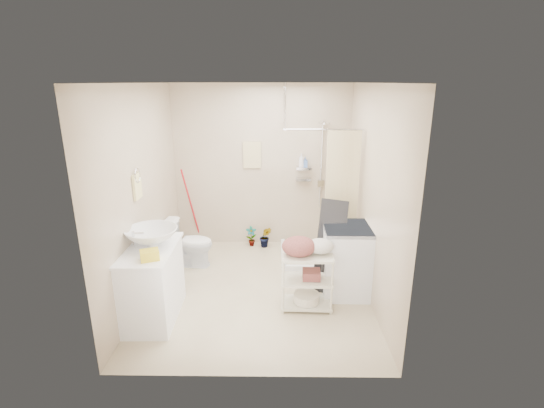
{
  "coord_description": "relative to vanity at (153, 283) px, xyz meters",
  "views": [
    {
      "loc": [
        0.24,
        -4.6,
        2.61
      ],
      "look_at": [
        0.18,
        0.25,
        1.1
      ],
      "focal_mm": 26.0,
      "sensor_mm": 36.0,
      "label": 1
    }
  ],
  "objects": [
    {
      "name": "shower",
      "position": [
        2.01,
        1.68,
        0.62
      ],
      "size": [
        1.1,
        1.1,
        2.1
      ],
      "primitive_type": null,
      "color": "silver",
      "rests_on": "ground"
    },
    {
      "name": "floor",
      "position": [
        1.16,
        0.63,
        -0.43
      ],
      "size": [
        3.2,
        3.2,
        0.0
      ],
      "primitive_type": "plane",
      "color": "#C6B794",
      "rests_on": "ground"
    },
    {
      "name": "counter_basket",
      "position": [
        0.1,
        -0.29,
        0.48
      ],
      "size": [
        0.23,
        0.2,
        0.1
      ],
      "primitive_type": "cube",
      "rotation": [
        0.0,
        0.0,
        0.39
      ],
      "color": "gold",
      "rests_on": "vanity"
    },
    {
      "name": "toilet",
      "position": [
        0.12,
        1.36,
        -0.08
      ],
      "size": [
        0.72,
        0.46,
        0.7
      ],
      "primitive_type": "imported",
      "rotation": [
        0.0,
        0.0,
        1.47
      ],
      "color": "white",
      "rests_on": "ground"
    },
    {
      "name": "sink",
      "position": [
        0.01,
        0.09,
        0.53
      ],
      "size": [
        0.71,
        0.71,
        0.2
      ],
      "primitive_type": "imported",
      "rotation": [
        0.0,
        0.0,
        -0.26
      ],
      "color": "silver",
      "rests_on": "vanity"
    },
    {
      "name": "hanging_towel",
      "position": [
        1.01,
        2.21,
        1.07
      ],
      "size": [
        0.28,
        0.03,
        0.42
      ],
      "primitive_type": "cube",
      "color": "beige",
      "rests_on": "wall_back"
    },
    {
      "name": "wall_back",
      "position": [
        1.16,
        2.23,
        0.87
      ],
      "size": [
        2.8,
        0.04,
        2.6
      ],
      "primitive_type": "cube",
      "color": "#BEAC93",
      "rests_on": "ground"
    },
    {
      "name": "potted_plant_b",
      "position": [
        1.22,
        2.03,
        -0.25
      ],
      "size": [
        0.2,
        0.16,
        0.35
      ],
      "primitive_type": "imported",
      "rotation": [
        0.0,
        0.0,
        -0.04
      ],
      "color": "#975228",
      "rests_on": "ground"
    },
    {
      "name": "laundry_rack",
      "position": [
        1.77,
        0.23,
        -0.02
      ],
      "size": [
        0.61,
        0.37,
        0.83
      ],
      "primitive_type": null,
      "rotation": [
        0.0,
        0.0,
        -0.03
      ],
      "color": "beige",
      "rests_on": "ground"
    },
    {
      "name": "tp_holder",
      "position": [
        -0.2,
        0.68,
        0.29
      ],
      "size": [
        0.08,
        0.12,
        0.14
      ],
      "primitive_type": null,
      "color": "white",
      "rests_on": "wall_left"
    },
    {
      "name": "floor_basket",
      "position": [
        0.06,
        -0.33,
        -0.37
      ],
      "size": [
        0.26,
        0.22,
        0.13
      ],
      "primitive_type": "cube",
      "rotation": [
        0.0,
        0.0,
        0.19
      ],
      "color": "#F0CB4C",
      "rests_on": "ground"
    },
    {
      "name": "shampoo_bottle_a",
      "position": [
        1.79,
        2.14,
        1.0
      ],
      "size": [
        0.1,
        0.1,
        0.22
      ],
      "primitive_type": "imported",
      "rotation": [
        0.0,
        0.0,
        -0.26
      ],
      "color": "silver",
      "rests_on": "shower"
    },
    {
      "name": "wall_front",
      "position": [
        1.16,
        -0.97,
        0.87
      ],
      "size": [
        2.8,
        0.04,
        2.6
      ],
      "primitive_type": "cube",
      "color": "#BEAC93",
      "rests_on": "ground"
    },
    {
      "name": "towel_ring",
      "position": [
        -0.22,
        0.43,
        1.04
      ],
      "size": [
        0.04,
        0.22,
        0.34
      ],
      "primitive_type": null,
      "color": "#EDDF8D",
      "rests_on": "wall_left"
    },
    {
      "name": "wall_right",
      "position": [
        2.56,
        0.63,
        0.87
      ],
      "size": [
        0.04,
        3.2,
        2.6
      ],
      "primitive_type": "cube",
      "color": "#BEAC93",
      "rests_on": "ground"
    },
    {
      "name": "vanity",
      "position": [
        0.0,
        0.0,
        0.0
      ],
      "size": [
        0.57,
        0.99,
        0.86
      ],
      "primitive_type": "cube",
      "rotation": [
        0.0,
        0.0,
        0.02
      ],
      "color": "white",
      "rests_on": "ground"
    },
    {
      "name": "washing_machine",
      "position": [
        2.3,
        0.6,
        0.02
      ],
      "size": [
        0.62,
        0.64,
        0.9
      ],
      "primitive_type": "cube",
      "rotation": [
        0.0,
        0.0,
        -0.01
      ],
      "color": "silver",
      "rests_on": "ground"
    },
    {
      "name": "wall_left",
      "position": [
        -0.24,
        0.63,
        0.87
      ],
      "size": [
        0.04,
        3.2,
        2.6
      ],
      "primitive_type": "cube",
      "color": "#BEAC93",
      "rests_on": "ground"
    },
    {
      "name": "shampoo_bottle_b",
      "position": [
        1.85,
        2.16,
        0.97
      ],
      "size": [
        0.08,
        0.08,
        0.16
      ],
      "primitive_type": "imported",
      "rotation": [
        0.0,
        0.0,
        -0.05
      ],
      "color": "#4768A9",
      "rests_on": "shower"
    },
    {
      "name": "ceiling",
      "position": [
        1.16,
        0.63,
        2.17
      ],
      "size": [
        2.8,
        3.2,
        0.04
      ],
      "primitive_type": "cube",
      "color": "silver",
      "rests_on": "ground"
    },
    {
      "name": "ironing_board",
      "position": [
        2.08,
        0.64,
        0.19
      ],
      "size": [
        0.36,
        0.12,
        1.24
      ],
      "primitive_type": null,
      "rotation": [
        0.0,
        0.0,
        0.06
      ],
      "color": "black",
      "rests_on": "ground"
    },
    {
      "name": "potted_plant_a",
      "position": [
        0.99,
        2.07,
        -0.26
      ],
      "size": [
        0.2,
        0.16,
        0.34
      ],
      "primitive_type": "imported",
      "rotation": [
        0.0,
        0.0,
        0.26
      ],
      "color": "brown",
      "rests_on": "ground"
    },
    {
      "name": "mop",
      "position": [
        -0.04,
        2.16,
        0.22
      ],
      "size": [
        0.13,
        0.13,
        1.3
      ],
      "primitive_type": null,
      "rotation": [
        0.0,
        0.0,
        -0.04
      ],
      "color": "#B2111A",
      "rests_on": "ground"
    }
  ]
}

